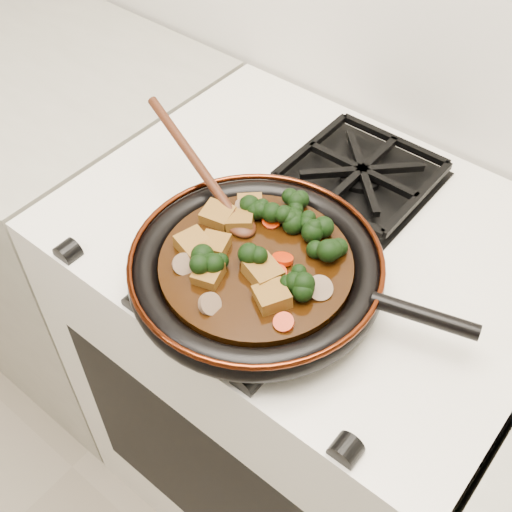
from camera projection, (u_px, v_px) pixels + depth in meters
The scene contains 32 objects.
stove at pixel (298, 377), 1.34m from camera, with size 0.76×0.60×0.90m, color white.
burner_grate_front at pixel (256, 273), 0.92m from camera, with size 0.23×0.23×0.03m, color black, non-canonical shape.
burner_grate_back at pixel (361, 174), 1.07m from camera, with size 0.23×0.23×0.03m, color black, non-canonical shape.
skillet at pixel (257, 269), 0.89m from camera, with size 0.47×0.36×0.05m.
braising_sauce at pixel (256, 266), 0.89m from camera, with size 0.27×0.27×0.02m, color black.
tofu_cube_0 at pixel (240, 221), 0.92m from camera, with size 0.04×0.04×0.02m, color brown.
tofu_cube_1 at pixel (217, 216), 0.93m from camera, with size 0.04×0.04×0.02m, color brown.
tofu_cube_2 at pixel (194, 245), 0.89m from camera, with size 0.04×0.04×0.02m, color brown.
tofu_cube_3 at pixel (263, 272), 0.86m from camera, with size 0.04×0.05×0.02m, color brown.
tofu_cube_4 at pixel (250, 206), 0.94m from camera, with size 0.04×0.03×0.02m, color brown.
tofu_cube_5 at pixel (208, 275), 0.85m from camera, with size 0.04×0.04×0.02m, color brown.
tofu_cube_6 at pixel (214, 246), 0.89m from camera, with size 0.04×0.04×0.02m, color brown.
tofu_cube_7 at pixel (272, 297), 0.83m from camera, with size 0.04×0.04×0.02m, color brown.
broccoli_floret_0 at pixel (302, 283), 0.84m from camera, with size 0.06×0.06×0.05m, color black, non-canonical shape.
broccoli_floret_1 at pixel (294, 204), 0.94m from camera, with size 0.06×0.06×0.05m, color black, non-canonical shape.
broccoli_floret_2 at pixel (258, 209), 0.93m from camera, with size 0.06×0.06×0.05m, color black, non-canonical shape.
broccoli_floret_3 at pixel (278, 216), 0.92m from camera, with size 0.06×0.06×0.06m, color black, non-canonical shape.
broccoli_floret_4 at pixel (295, 218), 0.92m from camera, with size 0.06×0.06×0.05m, color black, non-canonical shape.
broccoli_floret_5 at pixel (302, 285), 0.84m from camera, with size 0.06×0.06×0.05m, color black, non-canonical shape.
broccoli_floret_6 at pixel (328, 249), 0.88m from camera, with size 0.06×0.06×0.05m, color black, non-canonical shape.
broccoli_floret_7 at pixel (312, 228), 0.90m from camera, with size 0.06×0.06×0.06m, color black, non-canonical shape.
broccoli_floret_8 at pixel (209, 265), 0.86m from camera, with size 0.06×0.06×0.05m, color black, non-canonical shape.
broccoli_floret_9 at pixel (258, 257), 0.87m from camera, with size 0.06×0.06×0.06m, color black, non-canonical shape.
carrot_coin_0 at pixel (271, 221), 0.92m from camera, with size 0.03×0.03×0.01m, color red.
carrot_coin_1 at pixel (277, 274), 0.86m from camera, with size 0.03×0.03×0.01m, color red.
carrot_coin_2 at pixel (283, 259), 0.88m from camera, with size 0.03×0.03×0.01m, color red.
carrot_coin_3 at pixel (284, 322), 0.80m from camera, with size 0.03×0.03×0.01m, color red.
mushroom_slice_0 at pixel (210, 304), 0.82m from camera, with size 0.03×0.03×0.01m, color #7C6148.
mushroom_slice_1 at pixel (184, 264), 0.87m from camera, with size 0.03×0.03×0.01m, color #7C6148.
mushroom_slice_2 at pixel (319, 288), 0.84m from camera, with size 0.04×0.04×0.01m, color #7C6148.
mushroom_slice_3 at pixel (244, 209), 0.94m from camera, with size 0.03×0.03×0.01m, color #7C6148.
wooden_spoon at pixel (212, 185), 0.95m from camera, with size 0.16×0.07×0.26m.
Camera 1 is at (0.38, 1.09, 1.62)m, focal length 45.00 mm.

